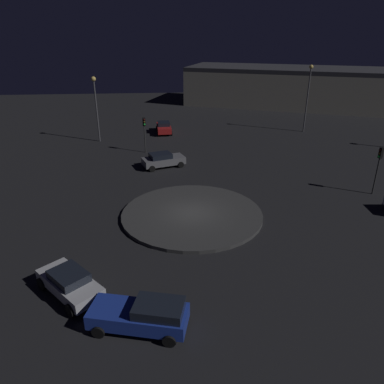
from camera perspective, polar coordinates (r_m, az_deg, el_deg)
ground_plane at (r=27.64m, az=0.00°, el=-3.67°), size 118.26×118.26×0.00m
roundabout_island at (r=27.58m, az=0.00°, el=-3.44°), size 10.55×10.55×0.25m
car_grey at (r=37.33m, az=-4.55°, el=5.03°), size 4.57×3.07×1.46m
car_silver at (r=20.67m, az=-18.53°, el=-13.22°), size 4.01×4.19×1.41m
car_blue at (r=17.93m, az=-7.68°, el=-18.41°), size 4.84×2.84×1.53m
car_red at (r=50.34m, az=-4.41°, el=10.02°), size 2.18×4.40×1.48m
traffic_light_south at (r=41.58m, az=-7.43°, el=9.86°), size 0.34×0.38×3.97m
traffic_light_west at (r=33.82m, az=27.08°, el=4.25°), size 0.38×0.33×4.09m
streetlamp_southeast at (r=46.69m, az=-14.81°, el=13.98°), size 0.56×0.56×7.82m
streetlamp_southwest_near at (r=52.18m, az=17.68°, el=14.98°), size 0.52×0.52×8.74m
store_building at (r=71.31m, az=15.82°, el=15.46°), size 40.44×26.40×6.71m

